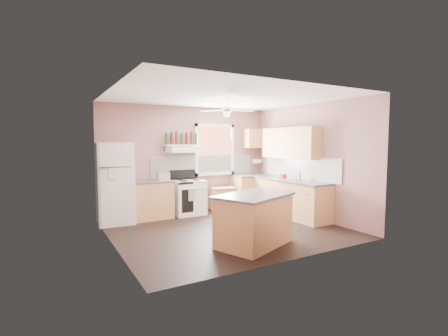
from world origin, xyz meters
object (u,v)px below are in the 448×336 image
refrigerator (115,183)px  cart (223,199)px  stove (188,197)px  toaster (163,177)px  island (254,221)px

refrigerator → cart: size_ratio=2.94×
refrigerator → cart: bearing=4.4°
refrigerator → cart: refrigerator is taller
stove → refrigerator: bearing=-178.8°
toaster → island: (0.70, -2.74, -0.56)m
refrigerator → island: bearing=-52.9°
refrigerator → cart: (2.75, 0.02, -0.59)m
cart → island: (-0.94, -2.79, 0.13)m
stove → island: (0.05, -2.79, 0.00)m
island → stove: bearing=69.0°
stove → cart: 1.00m
refrigerator → stove: refrigerator is taller
toaster → cart: (1.65, 0.04, -0.69)m
refrigerator → toaster: size_ratio=6.40×
stove → toaster: bearing=-175.2°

